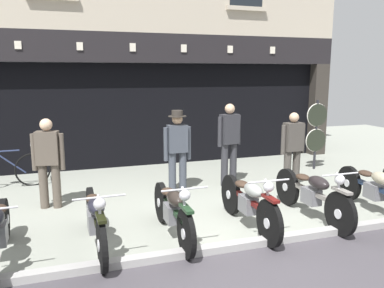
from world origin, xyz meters
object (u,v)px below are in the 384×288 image
(motorcycle_left, at_px, (96,219))
(leaning_bicycle, at_px, (6,170))
(motorcycle_center, at_px, (249,201))
(salesman_right, at_px, (229,140))
(advert_board_near, at_px, (82,102))
(motorcycle_center_right, at_px, (312,193))
(salesman_left, at_px, (48,159))
(shopkeeper_center, at_px, (177,147))
(motorcycle_center_left, at_px, (173,210))
(assistant_far_right, at_px, (293,147))
(motorcycle_right, at_px, (375,189))
(tyre_sign_pole, at_px, (316,129))

(motorcycle_left, relative_size, leaning_bicycle, 1.16)
(motorcycle_center, bearing_deg, salesman_right, -105.38)
(advert_board_near, bearing_deg, leaning_bicycle, -143.85)
(motorcycle_center_right, relative_size, advert_board_near, 2.09)
(salesman_left, bearing_deg, leaning_bicycle, -47.10)
(salesman_right, bearing_deg, motorcycle_center, 63.05)
(shopkeeper_center, bearing_deg, motorcycle_center_right, 127.69)
(motorcycle_left, distance_m, advert_board_near, 4.87)
(motorcycle_center_right, height_order, advert_board_near, advert_board_near)
(motorcycle_left, relative_size, motorcycle_center, 1.00)
(motorcycle_center_right, height_order, salesman_left, salesman_left)
(motorcycle_center_left, height_order, motorcycle_center_right, motorcycle_center_right)
(salesman_left, distance_m, assistant_far_right, 4.74)
(motorcycle_center_left, distance_m, motorcycle_right, 3.55)
(motorcycle_center, bearing_deg, tyre_sign_pole, -137.41)
(shopkeeper_center, bearing_deg, motorcycle_right, 141.83)
(shopkeeper_center, distance_m, leaning_bicycle, 3.61)
(advert_board_near, xyz_separation_m, leaning_bicycle, (-1.64, -1.20, -1.29))
(motorcycle_right, distance_m, tyre_sign_pole, 3.15)
(advert_board_near, bearing_deg, tyre_sign_pole, -18.55)
(assistant_far_right, distance_m, leaning_bicycle, 5.94)
(assistant_far_right, bearing_deg, leaning_bicycle, -21.37)
(leaning_bicycle, bearing_deg, tyre_sign_pole, 81.41)
(motorcycle_center, height_order, shopkeeper_center, shopkeeper_center)
(motorcycle_center, distance_m, motorcycle_right, 2.35)
(shopkeeper_center, xyz_separation_m, leaning_bicycle, (-3.29, 1.38, -0.53))
(motorcycle_center, bearing_deg, motorcycle_right, 179.83)
(salesman_left, xyz_separation_m, tyre_sign_pole, (6.17, 0.94, 0.13))
(tyre_sign_pole, xyz_separation_m, advert_board_near, (-5.42, 1.82, 0.66))
(salesman_right, distance_m, assistant_far_right, 1.31)
(shopkeeper_center, xyz_separation_m, tyre_sign_pole, (3.77, 0.76, 0.10))
(motorcycle_left, distance_m, motorcycle_center_right, 3.44)
(motorcycle_right, relative_size, salesman_right, 1.17)
(motorcycle_center, relative_size, tyre_sign_pole, 1.18)
(salesman_left, bearing_deg, motorcycle_center_right, 167.80)
(assistant_far_right, bearing_deg, motorcycle_center_right, 64.53)
(salesman_left, height_order, tyre_sign_pole, tyre_sign_pole)
(motorcycle_center_left, height_order, leaning_bicycle, leaning_bicycle)
(motorcycle_center, height_order, motorcycle_right, motorcycle_center)
(salesman_left, distance_m, leaning_bicycle, 1.87)
(motorcycle_right, distance_m, salesman_right, 2.92)
(salesman_right, bearing_deg, tyre_sign_pole, -176.95)
(motorcycle_left, relative_size, assistant_far_right, 1.28)
(shopkeeper_center, bearing_deg, salesman_right, -174.50)
(motorcycle_center_right, height_order, assistant_far_right, assistant_far_right)
(salesman_left, relative_size, advert_board_near, 1.59)
(motorcycle_center_left, distance_m, salesman_right, 2.97)
(salesman_right, bearing_deg, motorcycle_left, 26.89)
(assistant_far_right, distance_m, advert_board_near, 5.07)
(tyre_sign_pole, height_order, advert_board_near, advert_board_near)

